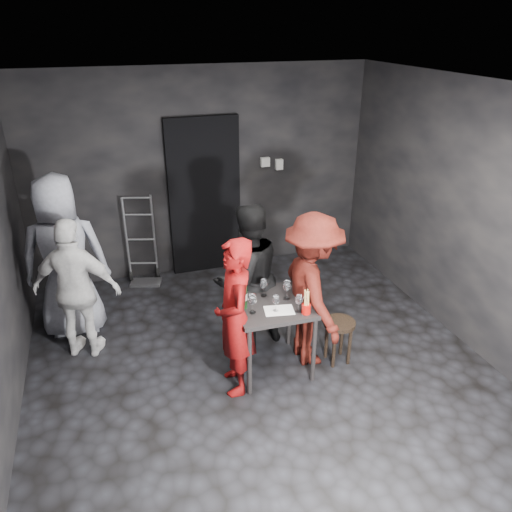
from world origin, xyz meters
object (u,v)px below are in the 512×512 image
object	(u,v)px
hand_truck	(144,266)
man_maroon	(312,287)
bystander_cream	(77,290)
bystander_grey	(62,242)
wine_bottle	(243,296)
stool	(339,330)
breadstick_cup	(307,302)
tasting_table	(271,312)
server_red	(235,316)
woman_black	(248,274)

from	to	relation	value
hand_truck	man_maroon	xyz separation A→B (m)	(1.42, -2.22, 0.62)
bystander_cream	man_maroon	bearing A→B (deg)	-179.12
bystander_grey	bystander_cream	bearing A→B (deg)	105.26
hand_truck	wine_bottle	size ratio (longest dim) A/B	3.77
stool	breadstick_cup	bearing A→B (deg)	-160.39
bystander_grey	breadstick_cup	world-z (taller)	bystander_grey
hand_truck	bystander_grey	distance (m)	1.55
tasting_table	bystander_grey	world-z (taller)	bystander_grey
hand_truck	bystander_cream	xyz separation A→B (m)	(-0.77, -1.41, 0.53)
bystander_grey	wine_bottle	bearing A→B (deg)	143.55
tasting_table	man_maroon	bearing A→B (deg)	3.40
breadstick_cup	man_maroon	bearing A→B (deg)	57.28
tasting_table	bystander_grey	xyz separation A→B (m)	(-1.86, 1.31, 0.44)
bystander_cream	bystander_grey	bearing A→B (deg)	-56.69
tasting_table	bystander_cream	bearing A→B (deg)	154.56
server_red	breadstick_cup	bearing A→B (deg)	85.82
tasting_table	server_red	size ratio (longest dim) A/B	0.48
breadstick_cup	wine_bottle	bearing A→B (deg)	151.99
man_maroon	server_red	bearing A→B (deg)	103.81
server_red	bystander_cream	bearing A→B (deg)	-121.25
hand_truck	breadstick_cup	xyz separation A→B (m)	(1.23, -2.52, 0.65)
tasting_table	stool	bearing A→B (deg)	-9.51
stool	breadstick_cup	distance (m)	0.69
bystander_grey	breadstick_cup	distance (m)	2.64
stool	bystander_grey	xyz separation A→B (m)	(-2.54, 1.42, 0.72)
stool	bystander_grey	bearing A→B (deg)	150.76
tasting_table	bystander_cream	distance (m)	1.95
man_maroon	tasting_table	bearing A→B (deg)	94.40
wine_bottle	bystander_grey	bearing A→B (deg)	140.42
hand_truck	stool	distance (m)	2.90
stool	server_red	bearing A→B (deg)	-177.36
bystander_grey	stool	bearing A→B (deg)	153.89
wine_bottle	woman_black	bearing A→B (deg)	68.51
woman_black	man_maroon	world-z (taller)	man_maroon
hand_truck	woman_black	xyz separation A→B (m)	(0.90, -1.77, 0.62)
hand_truck	stool	size ratio (longest dim) A/B	2.51
tasting_table	hand_truck	bearing A→B (deg)	113.76
man_maroon	bystander_cream	distance (m)	2.34
bystander_cream	bystander_grey	world-z (taller)	bystander_grey
tasting_table	wine_bottle	world-z (taller)	wine_bottle
woman_black	bystander_cream	bearing A→B (deg)	-30.05
woman_black	bystander_cream	world-z (taller)	woman_black
tasting_table	man_maroon	xyz separation A→B (m)	(0.43, 0.03, 0.19)
stool	wine_bottle	distance (m)	1.09
server_red	bystander_grey	distance (m)	2.09
woman_black	bystander_cream	distance (m)	1.71
hand_truck	man_maroon	size ratio (longest dim) A/B	0.70
server_red	bystander_cream	size ratio (longest dim) A/B	1.04
tasting_table	breadstick_cup	xyz separation A→B (m)	(0.24, -0.27, 0.21)
bystander_cream	bystander_grey	size ratio (longest dim) A/B	0.69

